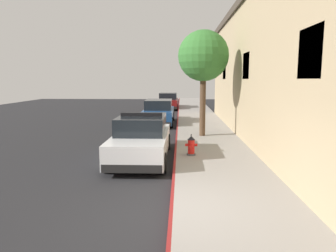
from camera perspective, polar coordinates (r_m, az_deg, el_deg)
The scene contains 9 objects.
ground_plane at distance 17.42m, azimuth -13.45°, elevation -1.70°, with size 31.54×60.00×0.20m, color #232326.
sidewalk_pavement at distance 16.79m, azimuth 6.66°, elevation -1.26°, with size 2.88×60.00×0.17m, color gray.
curb_painted_edge at distance 16.74m, azimuth 1.60°, elevation -1.24°, with size 0.08×60.00×0.17m, color maroon.
storefront_building at distance 15.13m, azimuth 26.74°, elevation 9.11°, with size 7.13×24.27×6.59m.
police_cruiser at distance 11.55m, azimuth -4.71°, elevation -2.28°, with size 1.94×4.84×1.68m.
parked_car_silver_ahead at distance 20.64m, azimuth -1.68°, elevation 2.42°, with size 1.94×4.84×1.56m.
parked_car_dark_far at distance 31.16m, azimuth 0.03°, elevation 4.42°, with size 1.94×4.84×1.56m.
fire_hydrant at distance 11.48m, azimuth 4.16°, elevation -3.49°, with size 0.44×0.40×0.76m.
street_tree at distance 15.37m, azimuth 6.33°, elevation 12.20°, with size 2.38×2.38×4.98m.
Camera 1 is at (0.14, -6.51, 2.86)m, focal length 34.21 mm.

